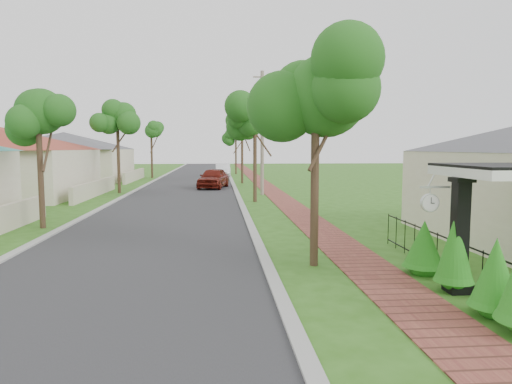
{
  "coord_description": "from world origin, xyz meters",
  "views": [
    {
      "loc": [
        -0.63,
        -10.29,
        3.14
      ],
      "look_at": [
        0.77,
        6.51,
        1.5
      ],
      "focal_mm": 32.0,
      "sensor_mm": 36.0,
      "label": 1
    }
  ],
  "objects_px": {
    "station_clock": "(430,202)",
    "near_tree": "(316,95)",
    "parked_car_red": "(213,178)",
    "utility_pole": "(262,133)",
    "porch_post": "(459,242)",
    "parked_car_white": "(223,170)"
  },
  "relations": [
    {
      "from": "station_clock",
      "to": "near_tree",
      "type": "bearing_deg",
      "value": 135.74
    },
    {
      "from": "utility_pole",
      "to": "near_tree",
      "type": "bearing_deg",
      "value": -91.23
    },
    {
      "from": "utility_pole",
      "to": "parked_car_white",
      "type": "bearing_deg",
      "value": 97.11
    },
    {
      "from": "porch_post",
      "to": "station_clock",
      "type": "bearing_deg",
      "value": 140.85
    },
    {
      "from": "utility_pole",
      "to": "station_clock",
      "type": "xyz_separation_m",
      "value": [
        1.76,
        -20.53,
        -2.18
      ]
    },
    {
      "from": "parked_car_red",
      "to": "station_clock",
      "type": "distance_m",
      "value": 26.3
    },
    {
      "from": "parked_car_white",
      "to": "near_tree",
      "type": "xyz_separation_m",
      "value": [
        2.02,
        -37.78,
        3.76
      ]
    },
    {
      "from": "parked_car_red",
      "to": "station_clock",
      "type": "bearing_deg",
      "value": -66.9
    },
    {
      "from": "porch_post",
      "to": "near_tree",
      "type": "xyz_separation_m",
      "value": [
        -2.65,
        2.5,
        3.37
      ]
    },
    {
      "from": "parked_car_red",
      "to": "near_tree",
      "type": "relative_size",
      "value": 0.82
    },
    {
      "from": "parked_car_red",
      "to": "parked_car_white",
      "type": "height_order",
      "value": "parked_car_red"
    },
    {
      "from": "porch_post",
      "to": "parked_car_red",
      "type": "height_order",
      "value": "porch_post"
    },
    {
      "from": "near_tree",
      "to": "station_clock",
      "type": "xyz_separation_m",
      "value": [
        2.16,
        -2.1,
        -2.54
      ]
    },
    {
      "from": "porch_post",
      "to": "utility_pole",
      "type": "xyz_separation_m",
      "value": [
        -2.25,
        20.93,
        3.01
      ]
    },
    {
      "from": "station_clock",
      "to": "parked_car_white",
      "type": "bearing_deg",
      "value": 95.97
    },
    {
      "from": "parked_car_red",
      "to": "porch_post",
      "type": "bearing_deg",
      "value": -66.04
    },
    {
      "from": "porch_post",
      "to": "parked_car_white",
      "type": "xyz_separation_m",
      "value": [
        -4.67,
        40.28,
        -0.4
      ]
    },
    {
      "from": "near_tree",
      "to": "utility_pole",
      "type": "height_order",
      "value": "utility_pole"
    },
    {
      "from": "porch_post",
      "to": "station_clock",
      "type": "xyz_separation_m",
      "value": [
        -0.49,
        0.4,
        0.83
      ]
    },
    {
      "from": "near_tree",
      "to": "utility_pole",
      "type": "relative_size",
      "value": 0.69
    },
    {
      "from": "utility_pole",
      "to": "station_clock",
      "type": "distance_m",
      "value": 20.72
    },
    {
      "from": "parked_car_white",
      "to": "near_tree",
      "type": "height_order",
      "value": "near_tree"
    }
  ]
}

